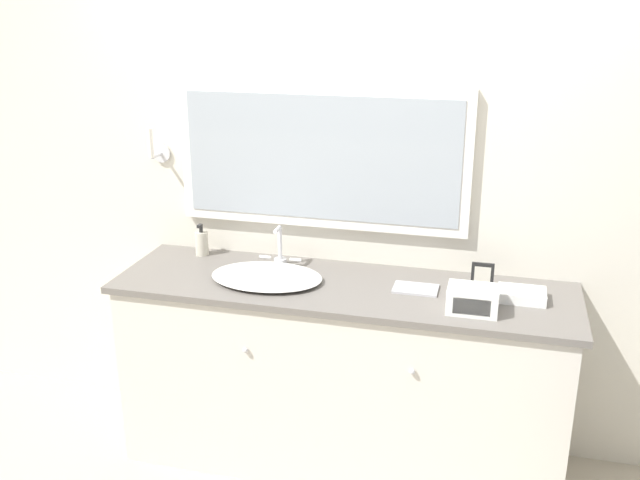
{
  "coord_description": "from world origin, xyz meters",
  "views": [
    {
      "loc": [
        0.64,
        -2.52,
        2.1
      ],
      "look_at": [
        -0.1,
        0.29,
        1.09
      ],
      "focal_mm": 40.0,
      "sensor_mm": 36.0,
      "label": 1
    }
  ],
  "objects_px": {
    "soap_bottle": "(202,243)",
    "picture_frame": "(482,275)",
    "sink_basin": "(267,276)",
    "appliance_box": "(473,300)"
  },
  "relations": [
    {
      "from": "soap_bottle",
      "to": "picture_frame",
      "type": "height_order",
      "value": "soap_bottle"
    },
    {
      "from": "soap_bottle",
      "to": "picture_frame",
      "type": "relative_size",
      "value": 1.38
    },
    {
      "from": "appliance_box",
      "to": "sink_basin",
      "type": "bearing_deg",
      "value": 173.19
    },
    {
      "from": "soap_bottle",
      "to": "appliance_box",
      "type": "relative_size",
      "value": 0.78
    },
    {
      "from": "sink_basin",
      "to": "soap_bottle",
      "type": "bearing_deg",
      "value": 151.31
    },
    {
      "from": "sink_basin",
      "to": "appliance_box",
      "type": "xyz_separation_m",
      "value": [
        0.9,
        -0.11,
        0.03
      ]
    },
    {
      "from": "soap_bottle",
      "to": "appliance_box",
      "type": "xyz_separation_m",
      "value": [
        1.31,
        -0.33,
        -0.01
      ]
    },
    {
      "from": "sink_basin",
      "to": "picture_frame",
      "type": "bearing_deg",
      "value": 9.04
    },
    {
      "from": "sink_basin",
      "to": "picture_frame",
      "type": "relative_size",
      "value": 4.42
    },
    {
      "from": "sink_basin",
      "to": "soap_bottle",
      "type": "xyz_separation_m",
      "value": [
        -0.41,
        0.22,
        0.04
      ]
    }
  ]
}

